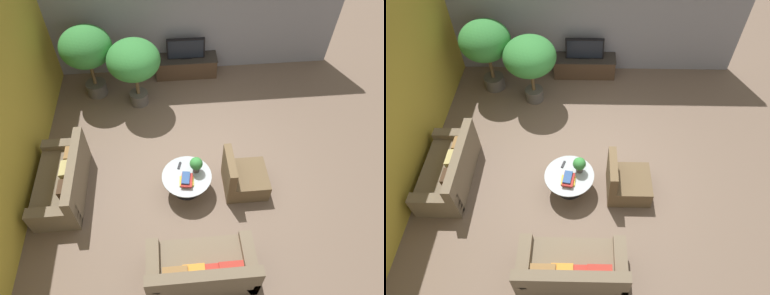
# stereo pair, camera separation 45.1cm
# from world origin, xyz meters

# --- Properties ---
(ground_plane) EXTENTS (24.00, 24.00, 0.00)m
(ground_plane) POSITION_xyz_m (0.00, 0.00, 0.00)
(ground_plane) COLOR brown
(back_wall_stone) EXTENTS (7.40, 0.12, 3.00)m
(back_wall_stone) POSITION_xyz_m (0.00, 3.26, 1.50)
(back_wall_stone) COLOR gray
(back_wall_stone) RESTS_ON ground
(side_wall_left) EXTENTS (0.12, 7.40, 3.00)m
(side_wall_left) POSITION_xyz_m (-3.26, 0.20, 1.50)
(side_wall_left) COLOR gold
(side_wall_left) RESTS_ON ground
(media_console) EXTENTS (1.55, 0.50, 0.51)m
(media_console) POSITION_xyz_m (-0.04, 2.94, 0.27)
(media_console) COLOR #473323
(media_console) RESTS_ON ground
(television) EXTENTS (0.93, 0.13, 0.53)m
(television) POSITION_xyz_m (-0.04, 2.94, 0.77)
(television) COLOR black
(television) RESTS_ON media_console
(coffee_table) EXTENTS (0.92, 0.92, 0.45)m
(coffee_table) POSITION_xyz_m (-0.30, -0.56, 0.31)
(coffee_table) COLOR black
(coffee_table) RESTS_ON ground
(couch_by_wall) EXTENTS (0.84, 1.73, 0.84)m
(couch_by_wall) POSITION_xyz_m (-2.60, -0.38, 0.29)
(couch_by_wall) COLOR brown
(couch_by_wall) RESTS_ON ground
(couch_near_entry) EXTENTS (1.69, 0.84, 0.84)m
(couch_near_entry) POSITION_xyz_m (-0.20, -2.24, 0.29)
(couch_near_entry) COLOR brown
(couch_near_entry) RESTS_ON ground
(armchair_wicker) EXTENTS (0.80, 0.76, 0.86)m
(armchair_wicker) POSITION_xyz_m (0.76, -0.58, 0.27)
(armchair_wicker) COLOR brown
(armchair_wicker) RESTS_ON ground
(potted_palm_tall) EXTENTS (1.14, 1.14, 1.74)m
(potted_palm_tall) POSITION_xyz_m (-2.25, 2.40, 1.24)
(potted_palm_tall) COLOR #514C47
(potted_palm_tall) RESTS_ON ground
(potted_palm_corner) EXTENTS (1.15, 1.15, 1.62)m
(potted_palm_corner) POSITION_xyz_m (-1.22, 1.98, 1.17)
(potted_palm_corner) COLOR #514C47
(potted_palm_corner) RESTS_ON ground
(potted_plant_tabletop) EXTENTS (0.24, 0.24, 0.33)m
(potted_plant_tabletop) POSITION_xyz_m (-0.11, -0.46, 0.64)
(potted_plant_tabletop) COLOR #514C47
(potted_plant_tabletop) RESTS_ON coffee_table
(book_stack) EXTENTS (0.26, 0.33, 0.11)m
(book_stack) POSITION_xyz_m (-0.31, -0.69, 0.50)
(book_stack) COLOR gold
(book_stack) RESTS_ON coffee_table
(remote_black) EXTENTS (0.09, 0.16, 0.02)m
(remote_black) POSITION_xyz_m (-0.42, -0.32, 0.46)
(remote_black) COLOR black
(remote_black) RESTS_ON coffee_table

